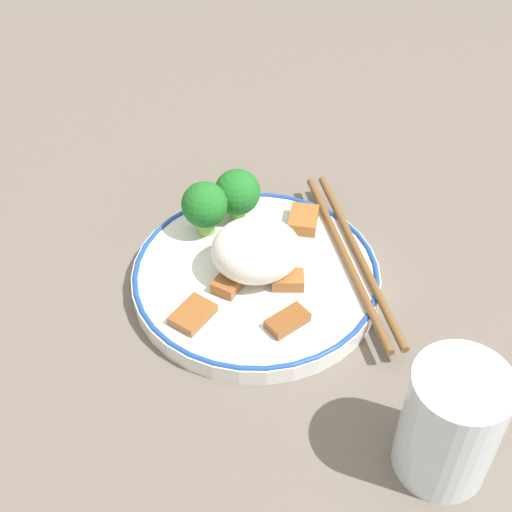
# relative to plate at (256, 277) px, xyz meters

# --- Properties ---
(ground_plane) EXTENTS (3.00, 3.00, 0.00)m
(ground_plane) POSITION_rel_plate_xyz_m (0.00, 0.00, -0.01)
(ground_plane) COLOR #665B51
(plate) EXTENTS (0.23, 0.23, 0.02)m
(plate) POSITION_rel_plate_xyz_m (0.00, 0.00, 0.00)
(plate) COLOR white
(plate) RESTS_ON ground_plane
(rice_mound) EXTENTS (0.08, 0.07, 0.05)m
(rice_mound) POSITION_rel_plate_xyz_m (-0.00, 0.00, 0.03)
(rice_mound) COLOR white
(rice_mound) RESTS_ON plate
(broccoli_back_left) EXTENTS (0.05, 0.05, 0.05)m
(broccoli_back_left) POSITION_rel_plate_xyz_m (0.01, -0.08, 0.04)
(broccoli_back_left) COLOR #7FB756
(broccoli_back_left) RESTS_ON plate
(broccoli_back_center) EXTENTS (0.04, 0.04, 0.06)m
(broccoli_back_center) POSITION_rel_plate_xyz_m (0.04, -0.06, 0.04)
(broccoli_back_center) COLOR #7FB756
(broccoli_back_center) RESTS_ON plate
(meat_near_front) EXTENTS (0.04, 0.05, 0.01)m
(meat_near_front) POSITION_rel_plate_xyz_m (0.06, 0.05, 0.01)
(meat_near_front) COLOR brown
(meat_near_front) RESTS_ON plate
(meat_near_left) EXTENTS (0.04, 0.04, 0.01)m
(meat_near_left) POSITION_rel_plate_xyz_m (-0.05, -0.06, 0.01)
(meat_near_left) COLOR #995B28
(meat_near_left) RESTS_ON plate
(meat_near_right) EXTENTS (0.03, 0.02, 0.01)m
(meat_near_right) POSITION_rel_plate_xyz_m (-0.03, 0.02, 0.01)
(meat_near_right) COLOR #995B28
(meat_near_right) RESTS_ON plate
(meat_near_back) EXTENTS (0.04, 0.04, 0.01)m
(meat_near_back) POSITION_rel_plate_xyz_m (0.03, 0.02, 0.01)
(meat_near_back) COLOR brown
(meat_near_back) RESTS_ON plate
(meat_on_rice_edge) EXTENTS (0.04, 0.04, 0.01)m
(meat_on_rice_edge) POSITION_rel_plate_xyz_m (-0.02, 0.07, 0.01)
(meat_on_rice_edge) COLOR brown
(meat_on_rice_edge) RESTS_ON plate
(meat_mid_left) EXTENTS (0.04, 0.04, 0.01)m
(meat_mid_left) POSITION_rel_plate_xyz_m (-0.01, -0.03, 0.01)
(meat_mid_left) COLOR brown
(meat_mid_left) RESTS_ON plate
(chopsticks) EXTENTS (0.06, 0.24, 0.01)m
(chopsticks) POSITION_rel_plate_xyz_m (-0.09, -0.01, 0.01)
(chopsticks) COLOR brown
(chopsticks) RESTS_ON plate
(drinking_glass) EXTENTS (0.07, 0.07, 0.10)m
(drinking_glass) POSITION_rel_plate_xyz_m (-0.12, 0.20, 0.04)
(drinking_glass) COLOR silver
(drinking_glass) RESTS_ON ground_plane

